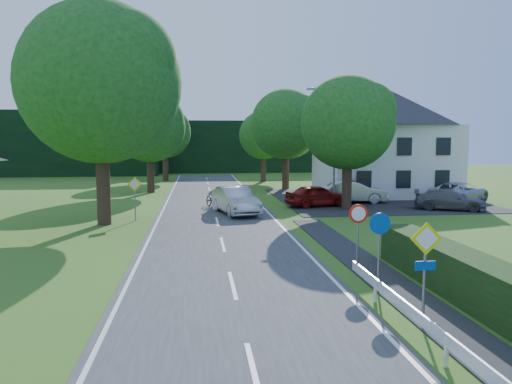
{
  "coord_description": "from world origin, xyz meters",
  "views": [
    {
      "loc": [
        -1.03,
        -3.03,
        4.53
      ],
      "look_at": [
        1.67,
        19.96,
        2.07
      ],
      "focal_mm": 35.0,
      "sensor_mm": 36.0,
      "label": 1
    }
  ],
  "objects": [
    {
      "name": "road",
      "position": [
        0.0,
        20.0,
        0.02
      ],
      "size": [
        7.0,
        80.0,
        0.04
      ],
      "primitive_type": "cube",
      "color": "#363639",
      "rests_on": "ground"
    },
    {
      "name": "parking_pad",
      "position": [
        12.0,
        33.0,
        0.02
      ],
      "size": [
        14.0,
        16.0,
        0.04
      ],
      "primitive_type": "cube",
      "color": "#252528",
      "rests_on": "ground"
    },
    {
      "name": "line_edge_left",
      "position": [
        -3.25,
        20.0,
        0.04
      ],
      "size": [
        0.12,
        80.0,
        0.01
      ],
      "primitive_type": "cube",
      "color": "white",
      "rests_on": "road"
    },
    {
      "name": "line_edge_right",
      "position": [
        3.25,
        20.0,
        0.04
      ],
      "size": [
        0.12,
        80.0,
        0.01
      ],
      "primitive_type": "cube",
      "color": "white",
      "rests_on": "road"
    },
    {
      "name": "line_centre",
      "position": [
        0.0,
        20.0,
        0.04
      ],
      "size": [
        0.12,
        80.0,
        0.01
      ],
      "primitive_type": null,
      "color": "white",
      "rests_on": "road"
    },
    {
      "name": "tree_main",
      "position": [
        -6.0,
        24.0,
        5.82
      ],
      "size": [
        9.4,
        9.4,
        11.64
      ],
      "primitive_type": null,
      "color": "#164B18",
      "rests_on": "ground"
    },
    {
      "name": "tree_left_far",
      "position": [
        -5.0,
        40.0,
        4.29
      ],
      "size": [
        7.0,
        7.0,
        8.58
      ],
      "primitive_type": null,
      "color": "#164B18",
      "rests_on": "ground"
    },
    {
      "name": "tree_right_far",
      "position": [
        7.0,
        42.0,
        4.54
      ],
      "size": [
        7.4,
        7.4,
        9.09
      ],
      "primitive_type": null,
      "color": "#164B18",
      "rests_on": "ground"
    },
    {
      "name": "tree_left_back",
      "position": [
        -4.5,
        52.0,
        4.04
      ],
      "size": [
        6.6,
        6.6,
        8.07
      ],
      "primitive_type": null,
      "color": "#164B18",
      "rests_on": "ground"
    },
    {
      "name": "tree_right_back",
      "position": [
        6.0,
        50.0,
        3.78
      ],
      "size": [
        6.2,
        6.2,
        7.56
      ],
      "primitive_type": null,
      "color": "#164B18",
      "rests_on": "ground"
    },
    {
      "name": "tree_right_mid",
      "position": [
        8.5,
        28.0,
        4.29
      ],
      "size": [
        7.0,
        7.0,
        8.58
      ],
      "primitive_type": null,
      "color": "#164B18",
      "rests_on": "ground"
    },
    {
      "name": "treeline_right",
      "position": [
        8.0,
        66.0,
        3.5
      ],
      "size": [
        30.0,
        5.0,
        7.0
      ],
      "primitive_type": "cube",
      "color": "black",
      "rests_on": "ground"
    },
    {
      "name": "house_white",
      "position": [
        14.0,
        36.0,
        4.41
      ],
      "size": [
        10.6,
        8.4,
        8.6
      ],
      "color": "white",
      "rests_on": "ground"
    },
    {
      "name": "streetlight",
      "position": [
        8.06,
        30.0,
        4.46
      ],
      "size": [
        2.03,
        0.18,
        8.0
      ],
      "color": "gray",
      "rests_on": "ground"
    },
    {
      "name": "sign_priority_right",
      "position": [
        4.3,
        7.98,
        1.8
      ],
      "size": [
        0.78,
        0.09,
        2.59
      ],
      "color": "gray",
      "rests_on": "ground"
    },
    {
      "name": "sign_roundabout",
      "position": [
        4.3,
        10.98,
        1.67
      ],
      "size": [
        0.64,
        0.08,
        2.37
      ],
      "color": "gray",
      "rests_on": "ground"
    },
    {
      "name": "sign_speed_limit",
      "position": [
        4.3,
        12.97,
        1.77
      ],
      "size": [
        0.64,
        0.11,
        2.37
      ],
      "color": "gray",
      "rests_on": "ground"
    },
    {
      "name": "sign_priority_left",
      "position": [
        -4.5,
        24.98,
        1.72
      ],
      "size": [
        0.78,
        0.09,
        2.44
      ],
      "color": "gray",
      "rests_on": "ground"
    },
    {
      "name": "moving_car",
      "position": [
        1.23,
        26.72,
        0.86
      ],
      "size": [
        2.8,
        5.23,
        1.64
      ],
      "primitive_type": "imported",
      "rotation": [
        0.0,
        0.0,
        0.23
      ],
      "color": "#BBBBC0",
      "rests_on": "road"
    },
    {
      "name": "motorcycle",
      "position": [
        0.0,
        29.69,
        0.61
      ],
      "size": [
        1.55,
        2.28,
        1.14
      ],
      "primitive_type": "imported",
      "rotation": [
        0.0,
        0.0,
        0.41
      ],
      "color": "black",
      "rests_on": "road"
    },
    {
      "name": "parked_car_red",
      "position": [
        6.9,
        29.47,
        0.76
      ],
      "size": [
        4.53,
        2.63,
        1.45
      ],
      "primitive_type": "imported",
      "rotation": [
        0.0,
        0.0,
        1.8
      ],
      "color": "maroon",
      "rests_on": "parking_pad"
    },
    {
      "name": "parked_car_silver_a",
      "position": [
        9.9,
        31.0,
        0.81
      ],
      "size": [
        4.83,
        2.1,
        1.54
      ],
      "primitive_type": "imported",
      "rotation": [
        0.0,
        0.0,
        1.47
      ],
      "color": "#AEADB2",
      "rests_on": "parking_pad"
    },
    {
      "name": "parked_car_grey",
      "position": [
        14.93,
        26.85,
        0.67
      ],
      "size": [
        4.66,
        3.47,
        1.26
      ],
      "primitive_type": "imported",
      "rotation": [
        0.0,
        0.0,
        1.12
      ],
      "color": "#56555B",
      "rests_on": "parking_pad"
    },
    {
      "name": "parked_car_silver_b",
      "position": [
        17.29,
        30.04,
        0.78
      ],
      "size": [
        5.78,
        5.04,
        1.48
      ],
      "primitive_type": "imported",
      "rotation": [
        0.0,
        0.0,
        2.17
      ],
      "color": "#B4B5BC",
      "rests_on": "parking_pad"
    },
    {
      "name": "parasol",
      "position": [
        10.61,
        31.89,
        0.94
      ],
      "size": [
        2.56,
        2.58,
        1.8
      ],
      "primitive_type": "imported",
      "rotation": [
        0.0,
        0.0,
        0.38
      ],
      "color": "#B60E10",
      "rests_on": "parking_pad"
    }
  ]
}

